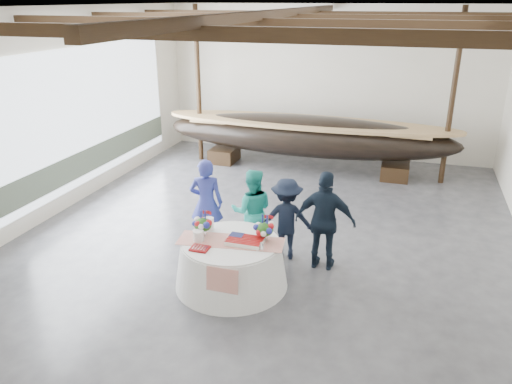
% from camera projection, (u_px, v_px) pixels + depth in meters
% --- Properties ---
extents(floor, '(10.00, 12.00, 0.01)m').
position_uv_depth(floor, '(273.00, 231.00, 10.64)').
color(floor, '#3D3D42').
rests_on(floor, ground).
extents(wall_back, '(10.00, 0.02, 4.50)m').
position_uv_depth(wall_back, '(327.00, 82.00, 15.15)').
color(wall_back, silver).
rests_on(wall_back, ground).
extents(wall_front, '(10.00, 0.02, 4.50)m').
position_uv_depth(wall_front, '(95.00, 283.00, 4.49)').
color(wall_front, silver).
rests_on(wall_front, ground).
extents(wall_left, '(0.02, 12.00, 4.50)m').
position_uv_depth(wall_left, '(60.00, 112.00, 11.23)').
color(wall_left, silver).
rests_on(wall_left, ground).
extents(ceiling, '(10.00, 12.00, 0.01)m').
position_uv_depth(ceiling, '(276.00, 7.00, 9.00)').
color(ceiling, white).
rests_on(ceiling, wall_back).
extents(pavilion_structure, '(9.80, 11.76, 4.50)m').
position_uv_depth(pavilion_structure, '(285.00, 33.00, 9.85)').
color(pavilion_structure, black).
rests_on(pavilion_structure, ground).
extents(open_bay, '(0.03, 7.00, 3.20)m').
position_uv_depth(open_bay, '(91.00, 121.00, 12.26)').
color(open_bay, silver).
rests_on(open_bay, ground).
extents(longboat_display, '(8.38, 1.68, 1.57)m').
position_uv_depth(longboat_display, '(307.00, 136.00, 14.13)').
color(longboat_display, black).
rests_on(longboat_display, ground).
extents(banquet_table, '(1.94, 1.94, 0.83)m').
position_uv_depth(banquet_table, '(231.00, 263.00, 8.53)').
color(banquet_table, white).
rests_on(banquet_table, ground).
extents(tabletop_items, '(1.85, 0.95, 0.40)m').
position_uv_depth(tabletop_items, '(231.00, 231.00, 8.41)').
color(tabletop_items, '#B32511').
rests_on(tabletop_items, banquet_table).
extents(guest_woman_blue, '(0.74, 0.58, 1.79)m').
position_uv_depth(guest_woman_blue, '(206.00, 203.00, 9.77)').
color(guest_woman_blue, navy).
rests_on(guest_woman_blue, ground).
extents(guest_woman_teal, '(0.96, 0.84, 1.68)m').
position_uv_depth(guest_woman_teal, '(252.00, 211.00, 9.53)').
color(guest_woman_teal, teal).
rests_on(guest_woman_teal, ground).
extents(guest_man_left, '(1.13, 0.82, 1.59)m').
position_uv_depth(guest_man_left, '(286.00, 219.00, 9.32)').
color(guest_man_left, black).
rests_on(guest_man_left, ground).
extents(guest_man_right, '(1.09, 0.46, 1.86)m').
position_uv_depth(guest_man_right, '(325.00, 221.00, 8.90)').
color(guest_man_right, black).
rests_on(guest_man_right, ground).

